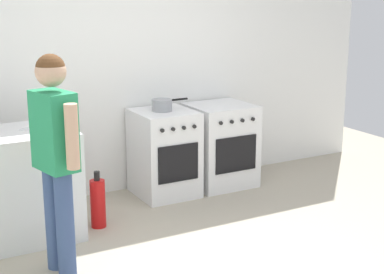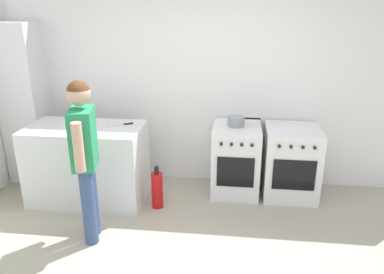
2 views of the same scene
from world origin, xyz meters
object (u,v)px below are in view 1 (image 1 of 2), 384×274
Objects in this scene: oven_right at (220,145)px; pot at (162,105)px; oven_left at (164,153)px; person at (55,147)px; fire_extinguisher at (98,203)px; knife_chef at (35,126)px.

oven_right is 2.25× the size of pot.
oven_left is 0.54× the size of person.
oven_right is 0.54× the size of person.
oven_left is 1.00× the size of oven_right.
fire_extinguisher is (-1.52, -0.48, -0.21)m from oven_right.
oven_left is at bearing 28.78° from fire_extinguisher.
person reaches higher than pot.
oven_right is at bearing 7.92° from knife_chef.
fire_extinguisher is (0.52, 0.66, -0.72)m from person.
knife_chef is (-1.30, -0.28, -0.00)m from pot.
pot is 1.33m from knife_chef.
fire_extinguisher is at bearing -150.48° from pot.
pot reaches higher than oven_right.
pot reaches higher than fire_extinguisher.
person reaches higher than oven_left.
person is at bearing -150.91° from oven_right.
oven_right is 1.70× the size of fire_extinguisher.
person reaches higher than oven_right.
fire_extinguisher is at bearing -25.10° from knife_chef.
oven_right is at bearing 0.00° from oven_left.
oven_left and oven_right have the same top height.
pot is at bearing 179.35° from oven_right.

